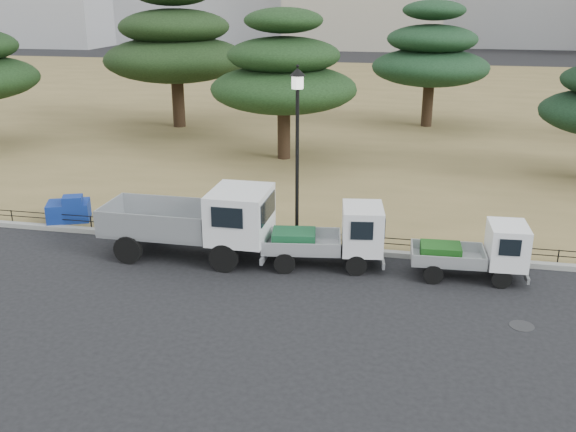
% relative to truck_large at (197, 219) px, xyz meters
% --- Properties ---
extents(ground, '(220.00, 220.00, 0.00)m').
position_rel_truck_large_xyz_m(ground, '(2.68, -1.39, -1.23)').
color(ground, black).
extents(lawn, '(120.00, 56.00, 0.15)m').
position_rel_truck_large_xyz_m(lawn, '(2.68, 29.21, -1.16)').
color(lawn, olive).
rests_on(lawn, ground).
extents(curb, '(120.00, 0.25, 0.16)m').
position_rel_truck_large_xyz_m(curb, '(2.68, 1.21, -1.15)').
color(curb, gray).
rests_on(curb, ground).
extents(truck_large, '(5.10, 2.09, 2.22)m').
position_rel_truck_large_xyz_m(truck_large, '(0.00, 0.00, 0.00)').
color(truck_large, black).
rests_on(truck_large, ground).
extents(truck_kei_front, '(3.67, 1.95, 1.85)m').
position_rel_truck_large_xyz_m(truck_kei_front, '(4.12, 0.17, -0.31)').
color(truck_kei_front, black).
rests_on(truck_kei_front, ground).
extents(truck_kei_rear, '(3.19, 1.49, 1.64)m').
position_rel_truck_large_xyz_m(truck_kei_rear, '(8.25, 0.11, -0.42)').
color(truck_kei_rear, black).
rests_on(truck_kei_rear, ground).
extents(street_lamp, '(0.49, 0.49, 5.47)m').
position_rel_truck_large_xyz_m(street_lamp, '(2.79, 1.51, 2.61)').
color(street_lamp, black).
rests_on(street_lamp, lawn).
extents(pipe_fence, '(38.00, 0.04, 0.40)m').
position_rel_truck_large_xyz_m(pipe_fence, '(2.68, 1.36, -0.80)').
color(pipe_fence, black).
rests_on(pipe_fence, lawn).
extents(tarp_pile, '(1.69, 1.49, 0.94)m').
position_rel_truck_large_xyz_m(tarp_pile, '(-5.39, 1.87, -0.71)').
color(tarp_pile, navy).
rests_on(tarp_pile, lawn).
extents(manhole, '(0.60, 0.60, 0.01)m').
position_rel_truck_large_xyz_m(manhole, '(9.18, -2.59, -1.23)').
color(manhole, '#2D2D30').
rests_on(manhole, ground).
extents(pine_west_near, '(8.22, 8.22, 8.22)m').
position_rel_truck_large_xyz_m(pine_west_near, '(-7.60, 18.47, 3.65)').
color(pine_west_near, black).
rests_on(pine_west_near, lawn).
extents(pine_center_left, '(6.84, 6.84, 6.95)m').
position_rel_truck_large_xyz_m(pine_center_left, '(0.12, 12.11, 2.93)').
color(pine_center_left, black).
rests_on(pine_center_left, lawn).
extents(pine_center_right, '(6.78, 6.78, 7.19)m').
position_rel_truck_large_xyz_m(pine_center_right, '(6.82, 21.55, 3.08)').
color(pine_center_right, black).
rests_on(pine_center_right, lawn).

